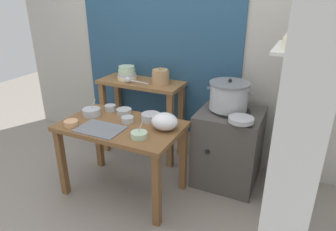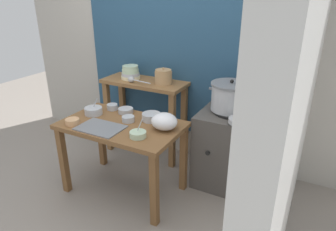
# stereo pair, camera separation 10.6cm
# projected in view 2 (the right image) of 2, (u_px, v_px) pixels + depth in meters

# --- Properties ---
(ground_plane) EXTENTS (9.00, 9.00, 0.00)m
(ground_plane) POSITION_uv_depth(u_px,v_px,m) (125.00, 195.00, 2.92)
(ground_plane) COLOR gray
(wall_back) EXTENTS (4.40, 0.12, 2.60)m
(wall_back) POSITION_uv_depth(u_px,v_px,m) (183.00, 43.00, 3.28)
(wall_back) COLOR #B2ADA3
(wall_back) RESTS_ON ground
(wall_right) EXTENTS (0.30, 3.20, 2.60)m
(wall_right) POSITION_uv_depth(u_px,v_px,m) (306.00, 79.00, 1.98)
(wall_right) COLOR white
(wall_right) RESTS_ON ground
(prep_table) EXTENTS (1.10, 0.66, 0.72)m
(prep_table) POSITION_uv_depth(u_px,v_px,m) (122.00, 134.00, 2.78)
(prep_table) COLOR brown
(prep_table) RESTS_ON ground
(back_shelf_table) EXTENTS (0.96, 0.40, 0.90)m
(back_shelf_table) POSITION_uv_depth(u_px,v_px,m) (145.00, 99.00, 3.45)
(back_shelf_table) COLOR olive
(back_shelf_table) RESTS_ON ground
(stove_block) EXTENTS (0.60, 0.61, 0.78)m
(stove_block) POSITION_uv_depth(u_px,v_px,m) (230.00, 148.00, 3.00)
(stove_block) COLOR #4C4742
(stove_block) RESTS_ON ground
(steamer_pot) EXTENTS (0.43, 0.38, 0.30)m
(steamer_pot) POSITION_uv_depth(u_px,v_px,m) (231.00, 96.00, 2.83)
(steamer_pot) COLOR #B7BABF
(steamer_pot) RESTS_ON stove_block
(clay_pot) EXTENTS (0.19, 0.19, 0.18)m
(clay_pot) POSITION_uv_depth(u_px,v_px,m) (163.00, 77.00, 3.23)
(clay_pot) COLOR tan
(clay_pot) RESTS_ON back_shelf_table
(bowl_stack_enamel) EXTENTS (0.22, 0.22, 0.15)m
(bowl_stack_enamel) POSITION_uv_depth(u_px,v_px,m) (131.00, 73.00, 3.42)
(bowl_stack_enamel) COLOR beige
(bowl_stack_enamel) RESTS_ON back_shelf_table
(ladle) EXTENTS (0.30, 0.08, 0.07)m
(ladle) POSITION_uv_depth(u_px,v_px,m) (132.00, 80.00, 3.28)
(ladle) COLOR #B7BABF
(ladle) RESTS_ON back_shelf_table
(serving_tray) EXTENTS (0.40, 0.28, 0.01)m
(serving_tray) POSITION_uv_depth(u_px,v_px,m) (100.00, 128.00, 2.64)
(serving_tray) COLOR slate
(serving_tray) RESTS_ON prep_table
(plastic_bag) EXTENTS (0.23, 0.21, 0.15)m
(plastic_bag) POSITION_uv_depth(u_px,v_px,m) (164.00, 121.00, 2.59)
(plastic_bag) COLOR white
(plastic_bag) RESTS_ON prep_table
(wide_pan) EXTENTS (0.22, 0.22, 0.04)m
(wide_pan) POSITION_uv_depth(u_px,v_px,m) (241.00, 121.00, 2.59)
(wide_pan) COLOR #B7BABF
(wide_pan) RESTS_ON stove_block
(prep_bowl_0) EXTENTS (0.14, 0.14, 0.17)m
(prep_bowl_0) POSITION_uv_depth(u_px,v_px,m) (138.00, 134.00, 2.47)
(prep_bowl_0) COLOR #B7D1AD
(prep_bowl_0) RESTS_ON prep_table
(prep_bowl_1) EXTENTS (0.11, 0.11, 0.05)m
(prep_bowl_1) POSITION_uv_depth(u_px,v_px,m) (128.00, 119.00, 2.76)
(prep_bowl_1) COLOR #B7BABF
(prep_bowl_1) RESTS_ON prep_table
(prep_bowl_2) EXTENTS (0.15, 0.15, 0.05)m
(prep_bowl_2) POSITION_uv_depth(u_px,v_px,m) (126.00, 110.00, 2.96)
(prep_bowl_2) COLOR #B7BABF
(prep_bowl_2) RESTS_ON prep_table
(prep_bowl_3) EXTENTS (0.17, 0.17, 0.16)m
(prep_bowl_3) POSITION_uv_depth(u_px,v_px,m) (93.00, 111.00, 2.92)
(prep_bowl_3) COLOR #B7BABF
(prep_bowl_3) RESTS_ON prep_table
(prep_bowl_4) EXTENTS (0.17, 0.17, 0.07)m
(prep_bowl_4) POSITION_uv_depth(u_px,v_px,m) (151.00, 117.00, 2.78)
(prep_bowl_4) COLOR #B7BABF
(prep_bowl_4) RESTS_ON prep_table
(prep_bowl_5) EXTENTS (0.12, 0.12, 0.05)m
(prep_bowl_5) POSITION_uv_depth(u_px,v_px,m) (72.00, 121.00, 2.71)
(prep_bowl_5) COLOR tan
(prep_bowl_5) RESTS_ON prep_table
(prep_bowl_6) EXTENTS (0.11, 0.11, 0.06)m
(prep_bowl_6) POSITION_uv_depth(u_px,v_px,m) (112.00, 107.00, 3.04)
(prep_bowl_6) COLOR #B7BABF
(prep_bowl_6) RESTS_ON prep_table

